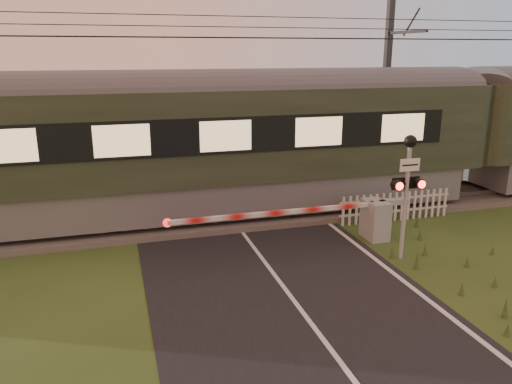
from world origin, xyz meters
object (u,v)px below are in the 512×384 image
object	(u,v)px
picket_fence	(396,206)
catenary_mast	(386,89)
crossing_signal	(408,175)
boom_gate	(365,218)
train	(462,130)

from	to	relation	value
picket_fence	catenary_mast	size ratio (longest dim) A/B	0.53
crossing_signal	boom_gate	bearing A→B (deg)	100.40
boom_gate	train	bearing A→B (deg)	29.84
picket_fence	catenary_mast	xyz separation A→B (m)	(1.83, 4.12, 3.28)
crossing_signal	picket_fence	bearing A→B (deg)	61.73
picket_fence	crossing_signal	bearing A→B (deg)	-118.27
boom_gate	picket_fence	world-z (taller)	boom_gate
catenary_mast	train	bearing A→B (deg)	-50.73
train	picket_fence	distance (m)	4.56
boom_gate	catenary_mast	world-z (taller)	catenary_mast
picket_fence	catenary_mast	world-z (taller)	catenary_mast
crossing_signal	picket_fence	xyz separation A→B (m)	(1.43, 2.66, -1.73)
train	catenary_mast	bearing A→B (deg)	129.27
catenary_mast	picket_fence	bearing A→B (deg)	-113.92
picket_fence	train	bearing A→B (deg)	27.41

